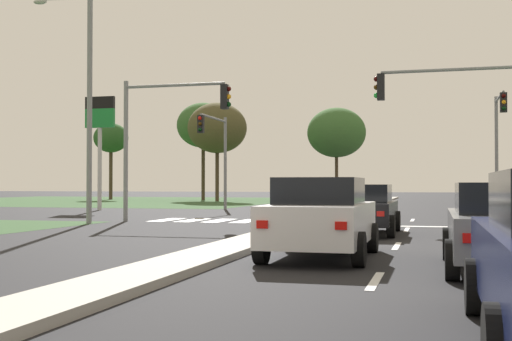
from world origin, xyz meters
The scene contains 29 objects.
ground_plane centered at (0.00, 30.00, 0.00)m, with size 200.00×200.00×0.00m, color black.
grass_verge_far_left centered at (-25.50, 54.50, 0.00)m, with size 35.00×35.00×0.01m, color #2D4C28.
median_island_near centered at (0.00, 11.00, 0.07)m, with size 1.20×22.00×0.14m, color #ADA89E.
median_island_far centered at (0.00, 55.00, 0.07)m, with size 1.20×36.00×0.14m, color gray.
lane_dash_second centered at (3.50, 9.23, 0.01)m, with size 0.14×2.00×0.01m, color silver.
lane_dash_third centered at (3.50, 15.23, 0.01)m, with size 0.14×2.00×0.01m, color silver.
lane_dash_fourth centered at (3.50, 21.23, 0.01)m, with size 0.14×2.00×0.01m, color silver.
lane_dash_fifth centered at (3.50, 27.23, 0.01)m, with size 0.14×2.00×0.01m, color silver.
stop_bar_near centered at (3.80, 23.00, 0.01)m, with size 6.40×0.50×0.01m, color silver.
crosswalk_bar_near centered at (-6.40, 24.80, 0.01)m, with size 0.70×2.80×0.01m, color silver.
crosswalk_bar_second centered at (-5.25, 24.80, 0.01)m, with size 0.70×2.80×0.01m, color silver.
crosswalk_bar_third centered at (-4.10, 24.80, 0.01)m, with size 0.70×2.80×0.01m, color silver.
crosswalk_bar_fourth centered at (-2.95, 24.80, 0.01)m, with size 0.70×2.80×0.01m, color silver.
crosswalk_bar_fifth centered at (-1.80, 24.80, 0.01)m, with size 0.70×2.80×0.01m, color silver.
crosswalk_bar_sixth centered at (-0.65, 24.80, 0.01)m, with size 0.70×2.80×0.01m, color silver.
crosswalk_bar_seventh centered at (0.50, 24.80, 0.01)m, with size 0.70×2.80×0.01m, color silver.
car_black_near centered at (2.31, 19.03, 0.76)m, with size 2.03×4.54×1.48m.
car_grey_second centered at (5.55, 11.00, 0.77)m, with size 2.04×4.61×1.51m.
car_white_fourth centered at (2.17, 12.19, 0.82)m, with size 2.02×4.25×1.61m.
traffic_signal_near_right centered at (5.64, 23.40, 4.03)m, with size 5.43×0.32×5.80m.
traffic_signal_far_right centered at (7.60, 35.18, 4.20)m, with size 0.32×4.22×6.19m.
traffic_signal_far_left centered at (-7.60, 34.91, 3.77)m, with size 0.32×4.64×5.47m.
traffic_signal_near_left centered at (-5.99, 23.40, 3.88)m, with size 4.52×0.32×5.65m.
street_lamp_second centered at (-8.43, 21.57, 4.88)m, with size 2.33×0.55×8.69m.
fuel_price_totem centered at (-14.30, 33.75, 4.81)m, with size 1.80×0.24×6.57m.
treeline_near centered at (-26.53, 58.85, 6.04)m, with size 3.41×3.41×7.55m.
treeline_second centered at (-16.94, 59.05, 7.12)m, with size 5.06×5.06×9.30m.
treeline_third centered at (-14.27, 55.23, 6.50)m, with size 5.28×5.28×8.76m.
treeline_fourth centered at (-3.95, 57.54, 6.06)m, with size 5.17×5.17×8.27m.
Camera 1 is at (4.38, -1.12, 1.48)m, focal length 46.87 mm.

